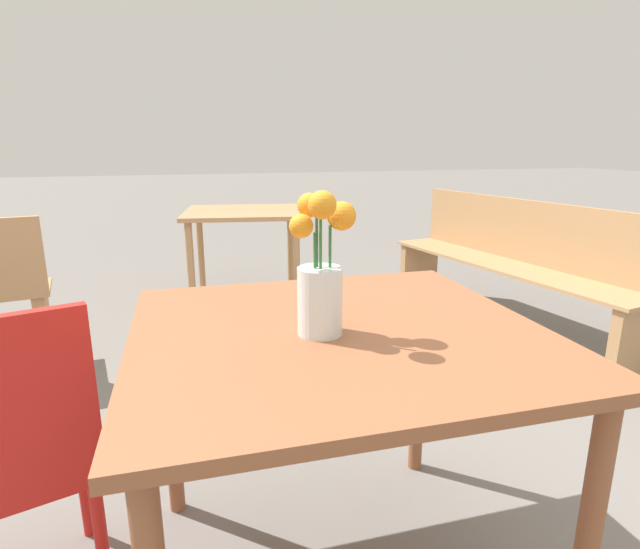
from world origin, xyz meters
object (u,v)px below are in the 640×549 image
table_front (338,362)px  flower_vase (321,282)px  cafe_chair (5,455)px  bench_middle (513,259)px  table_back (244,226)px

table_front → flower_vase: size_ratio=2.97×
table_front → cafe_chair: 0.81m
bench_middle → table_back: bearing=148.4°
flower_vase → bench_middle: bearing=41.6°
cafe_chair → table_back: 2.63m
table_back → table_front: bearing=-93.0°
flower_vase → bench_middle: flower_vase is taller
table_front → cafe_chair: cafe_chair is taller
cafe_chair → flower_vase: bearing=-8.9°
flower_vase → table_back: size_ratio=0.36×
table_front → bench_middle: 2.35m
table_front → table_back: (0.13, 2.55, -0.05)m
flower_vase → table_back: flower_vase is taller
cafe_chair → bench_middle: size_ratio=0.45×
table_front → cafe_chair: size_ratio=1.19×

